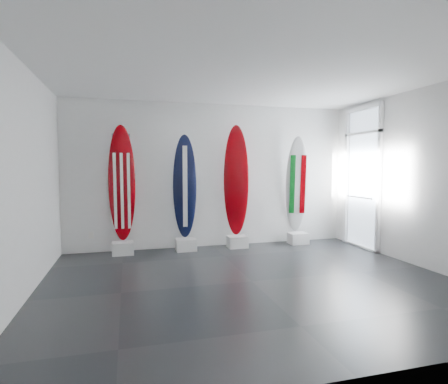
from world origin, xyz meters
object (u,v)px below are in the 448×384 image
object	(u,v)px
surfboard_usa	(122,184)
surfboard_italy	(297,185)
surfboard_navy	(185,187)
surfboard_swiss	(236,181)

from	to	relation	value
surfboard_usa	surfboard_italy	distance (m)	3.69
surfboard_navy	surfboard_swiss	bearing A→B (deg)	8.62
surfboard_usa	surfboard_swiss	distance (m)	2.30
surfboard_navy	surfboard_italy	bearing A→B (deg)	8.62
surfboard_swiss	surfboard_italy	size ratio (longest dim) A/B	1.09
surfboard_navy	surfboard_italy	world-z (taller)	surfboard_italy
surfboard_swiss	surfboard_navy	bearing A→B (deg)	-160.93
surfboard_usa	surfboard_navy	bearing A→B (deg)	1.63
surfboard_usa	surfboard_swiss	xyz separation A→B (m)	(2.30, 0.00, 0.03)
surfboard_swiss	surfboard_italy	xyz separation A→B (m)	(1.39, 0.00, -0.10)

